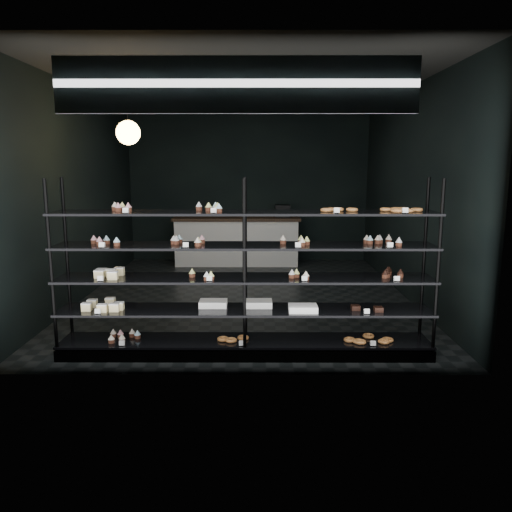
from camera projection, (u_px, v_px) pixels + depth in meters
name	position (u px, v px, depth m)	size (l,w,h in m)	color
room	(245.00, 194.00, 7.58)	(5.01, 6.01, 3.20)	black
display_shelf	(243.00, 298.00, 5.35)	(4.00, 0.50, 1.91)	black
signage	(237.00, 85.00, 4.49)	(3.30, 0.05, 0.50)	#0C183E
pendant_lamp	(128.00, 133.00, 6.50)	(0.31, 0.31, 0.89)	black
service_counter	(238.00, 240.00, 10.24)	(2.57, 0.65, 1.23)	beige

